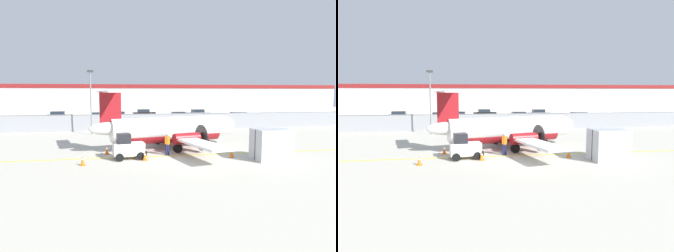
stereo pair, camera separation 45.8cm
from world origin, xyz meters
TOP-DOWN VIEW (x-y plane):
  - ground_plane at (0.00, 2.00)m, footprint 140.00×140.00m
  - perimeter_fence at (0.00, 18.00)m, footprint 98.00×0.10m
  - parking_lot_strip at (0.00, 29.50)m, footprint 98.00×17.00m
  - background_building at (0.00, 47.99)m, footprint 91.00×8.10m
  - commuter_airplane at (-1.00, 5.28)m, footprint 13.36×15.92m
  - baggage_tug at (-4.98, 1.44)m, footprint 2.46×1.65m
  - ground_crew_worker at (-1.96, 2.25)m, footprint 0.49×0.48m
  - cargo_container at (5.05, -0.48)m, footprint 2.44×2.00m
  - traffic_cone_near_left at (2.61, 0.77)m, footprint 0.36×0.36m
  - traffic_cone_near_right at (-3.82, 0.80)m, footprint 0.36×0.36m
  - traffic_cone_far_left at (-7.99, -0.00)m, footprint 0.36×0.36m
  - traffic_cone_far_right at (-6.53, 3.42)m, footprint 0.36×0.36m
  - parked_car_0 at (-15.19, 31.96)m, footprint 4.25×2.10m
  - parked_car_1 at (-8.54, 28.24)m, footprint 4.29×2.19m
  - parked_car_2 at (-5.41, 29.63)m, footprint 4.38×2.42m
  - parked_car_3 at (-0.69, 35.90)m, footprint 4.29×2.18m
  - parked_car_4 at (4.05, 27.58)m, footprint 4.25×2.11m
  - parked_car_5 at (9.24, 33.75)m, footprint 4.21×2.03m
  - parked_car_6 at (13.60, 25.27)m, footprint 4.37×2.38m
  - apron_light_pole at (-8.58, 15.09)m, footprint 0.70×0.30m

SIDE VIEW (x-z plane):
  - ground_plane at x=0.00m, z-range 0.00..0.01m
  - parking_lot_strip at x=0.00m, z-range 0.00..0.12m
  - traffic_cone_near_left at x=2.61m, z-range -0.01..0.63m
  - traffic_cone_near_right at x=-3.82m, z-range -0.01..0.63m
  - traffic_cone_far_left at x=-7.99m, z-range -0.01..0.63m
  - traffic_cone_far_right at x=-6.53m, z-range -0.01..0.63m
  - baggage_tug at x=-4.98m, z-range -0.08..1.80m
  - parked_car_0 at x=-15.19m, z-range 0.10..1.68m
  - parked_car_1 at x=-8.54m, z-range 0.10..1.68m
  - parked_car_2 at x=-5.41m, z-range 0.10..1.68m
  - parked_car_3 at x=-0.69m, z-range 0.10..1.68m
  - parked_car_4 at x=4.05m, z-range 0.10..1.68m
  - parked_car_5 at x=9.24m, z-range 0.10..1.68m
  - parked_car_6 at x=13.60m, z-range 0.10..1.68m
  - ground_crew_worker at x=-1.96m, z-range 0.10..1.80m
  - cargo_container at x=5.05m, z-range 0.00..2.20m
  - perimeter_fence at x=0.00m, z-range 0.07..2.17m
  - commuter_airplane at x=-1.00m, z-range -0.86..4.06m
  - background_building at x=0.00m, z-range 0.01..6.51m
  - apron_light_pole at x=-8.58m, z-range 0.67..7.94m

